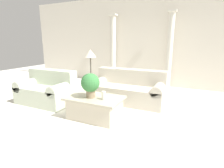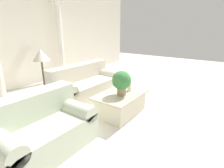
{
  "view_description": "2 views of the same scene",
  "coord_description": "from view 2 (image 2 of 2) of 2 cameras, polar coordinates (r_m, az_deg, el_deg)",
  "views": [
    {
      "loc": [
        1.68,
        -3.42,
        1.59
      ],
      "look_at": [
        0.05,
        0.07,
        0.65
      ],
      "focal_mm": 28.0,
      "sensor_mm": 36.0,
      "label": 1
    },
    {
      "loc": [
        -2.98,
        -2.28,
        1.76
      ],
      "look_at": [
        -0.04,
        -0.16,
        0.59
      ],
      "focal_mm": 28.0,
      "sensor_mm": 36.0,
      "label": 2
    }
  ],
  "objects": [
    {
      "name": "coffee_table",
      "position": [
        3.73,
        2.86,
        -6.33
      ],
      "size": [
        1.15,
        0.75,
        0.46
      ],
      "color": "beige",
      "rests_on": "ground_plane"
    },
    {
      "name": "column_right",
      "position": [
        6.35,
        -16.59,
        13.03
      ],
      "size": [
        0.27,
        0.27,
        2.56
      ],
      "color": "silver",
      "rests_on": "ground_plane"
    },
    {
      "name": "potted_plant",
      "position": [
        3.47,
        3.16,
        0.93
      ],
      "size": [
        0.38,
        0.38,
        0.51
      ],
      "color": "#937F60",
      "rests_on": "coffee_table"
    },
    {
      "name": "sofa_long",
      "position": [
        4.67,
        -8.67,
        -0.08
      ],
      "size": [
        1.91,
        0.85,
        0.85
      ],
      "color": "beige",
      "rests_on": "ground_plane"
    },
    {
      "name": "wall_back",
      "position": [
        6.06,
        -25.55,
        14.67
      ],
      "size": [
        10.0,
        0.06,
        3.2
      ],
      "color": "silver",
      "rests_on": "ground_plane"
    },
    {
      "name": "pillar_candle",
      "position": [
        3.78,
        5.64,
        -1.02
      ],
      "size": [
        0.08,
        0.08,
        0.17
      ],
      "color": "silver",
      "rests_on": "coffee_table"
    },
    {
      "name": "loveseat",
      "position": [
        2.86,
        -21.86,
        -13.31
      ],
      "size": [
        1.43,
        0.85,
        0.85
      ],
      "color": "beige",
      "rests_on": "ground_plane"
    },
    {
      "name": "ground_plane",
      "position": [
        4.15,
        -1.42,
        -7.31
      ],
      "size": [
        16.0,
        16.0,
        0.0
      ],
      "primitive_type": "plane",
      "color": "silver"
    },
    {
      "name": "floor_lamp",
      "position": [
        3.77,
        -22.06,
        7.3
      ],
      "size": [
        0.33,
        0.33,
        1.37
      ],
      "color": "#4C473D",
      "rests_on": "ground_plane"
    }
  ]
}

